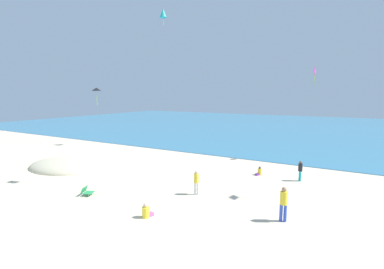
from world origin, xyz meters
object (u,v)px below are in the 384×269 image
Objects in this scene: kite_magenta at (315,72)px; beach_chair_far_left at (87,191)px; person_1 at (300,169)px; person_5 at (259,172)px; person_2 at (196,181)px; person_0 at (146,212)px; kite_black at (96,89)px; person_4 at (284,202)px; kite_teal at (163,13)px.

beach_chair_far_left is at bearing -121.76° from kite_magenta.
person_5 is at bearing 154.82° from person_1.
person_1 is 0.96× the size of person_2.
person_5 is 11.23m from kite_magenta.
beach_chair_far_left is at bearing 96.78° from person_0.
kite_black reaches higher than person_0.
person_0 is at bearing -106.92° from kite_magenta.
person_1 is at bearing 21.03° from beach_chair_far_left.
kite_teal reaches higher than person_4.
kite_black is 19.72m from kite_magenta.
kite_magenta reaches higher than person_5.
kite_teal is (-10.94, 17.03, 15.09)m from person_0.
person_1 is at bearing 122.12° from person_5.
person_5 reaches higher than beach_chair_far_left.
person_0 reaches higher than person_5.
kite_magenta reaches higher than person_2.
person_0 is at bearing -32.15° from kite_black.
kite_black is at bearing 71.57° from person_0.
kite_black reaches higher than person_5.
person_4 reaches higher than person_0.
kite_teal is at bearing 89.52° from kite_black.
person_1 is 0.78× the size of kite_teal.
kite_teal reaches higher than kite_magenta.
person_0 is 20.17m from kite_magenta.
person_0 is 11.75m from person_1.
person_1 is at bearing -22.16° from kite_teal.
person_2 is (0.60, 4.12, 0.60)m from person_0.
person_1 is 2.21× the size of person_5.
beach_chair_far_left is 14.55m from person_1.
kite_black is (-16.74, -3.32, 5.77)m from person_1.
kite_magenta is (-0.32, 7.48, 7.37)m from person_1.
beach_chair_far_left is 0.43× the size of kite_teal.
kite_magenta is (-0.69, 14.75, 7.21)m from person_4.
person_1 is at bearing 114.03° from person_2.
kite_magenta is at bearing 134.43° from person_2.
person_5 is at bearing 134.65° from person_2.
kite_magenta reaches higher than kite_black.
person_0 is at bearing -74.13° from person_4.
kite_black is at bearing -90.48° from kite_teal.
kite_teal reaches higher than person_5.
person_2 is 0.96× the size of kite_magenta.
kite_magenta is at bearing 2.46° from kite_teal.
person_5 is (2.75, 10.29, -0.04)m from person_0.
kite_magenta reaches higher than person_4.
kite_black is at bearing -146.65° from kite_magenta.
kite_teal is (-16.65, 6.78, 14.53)m from person_1.
person_0 is 4.21m from person_2.
person_2 is (5.80, 3.49, 0.62)m from beach_chair_far_left.
beach_chair_far_left is 0.55× the size of person_1.
person_5 is at bearing 13.71° from kite_black.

